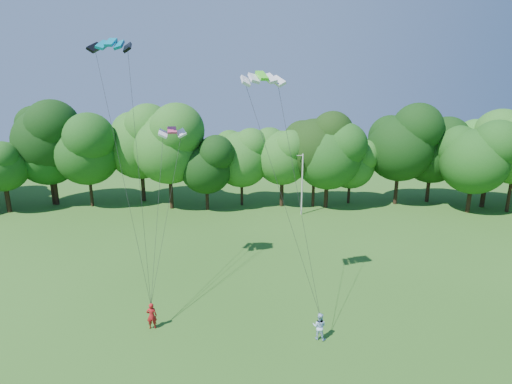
{
  "coord_description": "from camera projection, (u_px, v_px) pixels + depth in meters",
  "views": [
    {
      "loc": [
        -1.02,
        -14.18,
        15.15
      ],
      "look_at": [
        -0.97,
        13.0,
        8.03
      ],
      "focal_mm": 28.0,
      "sensor_mm": 36.0,
      "label": 1
    }
  ],
  "objects": [
    {
      "name": "utility_pole",
      "position": [
        302.0,
        184.0,
        48.25
      ],
      "size": [
        1.51,
        0.27,
        7.55
      ],
      "rotation": [
        0.0,
        0.0,
        0.13
      ],
      "color": "#B1B1A8",
      "rests_on": "ground"
    },
    {
      "name": "kite_pink",
      "position": [
        172.0,
        130.0,
        30.35
      ],
      "size": [
        2.23,
        1.49,
        0.49
      ],
      "rotation": [
        0.0,
        0.0,
        0.27
      ],
      "color": "#CD3965",
      "rests_on": "ground"
    },
    {
      "name": "tree_back_center",
      "position": [
        315.0,
        146.0,
        50.58
      ],
      "size": [
        8.72,
        8.72,
        12.69
      ],
      "color": "#342514",
      "rests_on": "ground"
    },
    {
      "name": "kite_teal",
      "position": [
        111.0,
        42.0,
        26.59
      ],
      "size": [
        2.79,
        1.28,
        0.68
      ],
      "rotation": [
        0.0,
        0.0,
        -0.03
      ],
      "color": "#047694",
      "rests_on": "ground"
    },
    {
      "name": "kite_flyer_left",
      "position": [
        152.0,
        316.0,
        25.71
      ],
      "size": [
        0.7,
        0.5,
        1.8
      ],
      "primitive_type": "imported",
      "rotation": [
        0.0,
        0.0,
        3.24
      ],
      "color": "#AB1618",
      "rests_on": "ground"
    },
    {
      "name": "kite_flyer_right",
      "position": [
        319.0,
        326.0,
        24.62
      ],
      "size": [
        1.04,
        0.93,
        1.76
      ],
      "primitive_type": "imported",
      "rotation": [
        0.0,
        0.0,
        2.78
      ],
      "color": "#B3D2F8",
      "rests_on": "ground"
    },
    {
      "name": "tree_back_east",
      "position": [
        491.0,
        147.0,
        50.34
      ],
      "size": [
        8.72,
        8.72,
        12.69
      ],
      "color": "#332414",
      "rests_on": "ground"
    },
    {
      "name": "tree_back_west",
      "position": [
        47.0,
        147.0,
        51.55
      ],
      "size": [
        8.55,
        8.55,
        12.44
      ],
      "color": "#331E14",
      "rests_on": "ground"
    },
    {
      "name": "kite_green",
      "position": [
        262.0,
        76.0,
        24.86
      ],
      "size": [
        2.93,
        1.97,
        0.64
      ],
      "rotation": [
        0.0,
        0.0,
        0.32
      ],
      "color": "#4AE422",
      "rests_on": "ground"
    }
  ]
}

